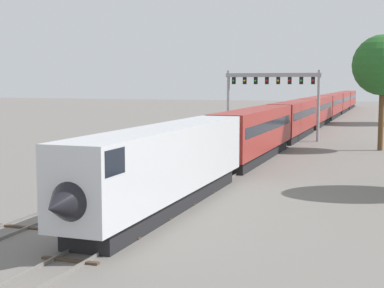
# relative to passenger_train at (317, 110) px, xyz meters

# --- Properties ---
(ground_plane) EXTENTS (400.00, 400.00, 0.00)m
(ground_plane) POSITION_rel_passenger_train_xyz_m (-2.00, -73.10, -2.61)
(ground_plane) COLOR slate
(track_main) EXTENTS (2.60, 200.00, 0.16)m
(track_main) POSITION_rel_passenger_train_xyz_m (0.00, -13.10, -2.55)
(track_main) COLOR slate
(track_main) RESTS_ON ground
(track_near) EXTENTS (2.60, 160.00, 0.16)m
(track_near) POSITION_rel_passenger_train_xyz_m (-5.50, -33.10, -2.55)
(track_near) COLOR slate
(track_near) RESTS_ON ground
(passenger_train) EXTENTS (3.04, 158.46, 4.80)m
(passenger_train) POSITION_rel_passenger_train_xyz_m (0.00, 0.00, 0.00)
(passenger_train) COLOR silver
(passenger_train) RESTS_ON ground
(signal_gantry) EXTENTS (12.10, 0.49, 8.80)m
(signal_gantry) POSITION_rel_passenger_train_xyz_m (-2.25, -26.90, 3.90)
(signal_gantry) COLOR #999BA0
(signal_gantry) RESTS_ON ground
(trackside_tree_left) EXTENTS (6.46, 6.46, 12.36)m
(trackside_tree_left) POSITION_rel_passenger_train_xyz_m (11.03, -34.06, 6.47)
(trackside_tree_left) COLOR brown
(trackside_tree_left) RESTS_ON ground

